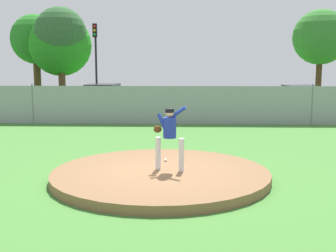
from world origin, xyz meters
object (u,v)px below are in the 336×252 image
(traffic_light_near, at_px, (96,51))
(parked_car_silver, at_px, (103,99))
(traffic_cone_orange, at_px, (140,111))
(pitcher_youth, at_px, (169,132))
(parked_car_charcoal, at_px, (242,101))
(parked_car_slate, at_px, (300,100))
(baseball, at_px, (165,160))

(traffic_light_near, bearing_deg, parked_car_silver, -72.50)
(traffic_cone_orange, distance_m, traffic_light_near, 7.05)
(pitcher_youth, relative_size, parked_car_charcoal, 0.37)
(traffic_cone_orange, bearing_deg, parked_car_slate, 6.27)
(baseball, distance_m, traffic_cone_orange, 12.59)
(baseball, bearing_deg, pitcher_youth, -82.32)
(baseball, xyz_separation_m, parked_car_silver, (-4.28, 13.83, 0.58))
(parked_car_silver, xyz_separation_m, traffic_light_near, (-1.14, 3.60, 2.96))
(parked_car_slate, bearing_deg, baseball, -118.65)
(pitcher_youth, xyz_separation_m, baseball, (-0.13, 0.95, -0.91))
(pitcher_youth, bearing_deg, baseball, 97.68)
(parked_car_silver, distance_m, traffic_light_near, 4.80)
(pitcher_youth, xyz_separation_m, traffic_cone_orange, (-2.03, 13.40, -0.90))
(parked_car_slate, distance_m, parked_car_silver, 11.64)
(traffic_cone_orange, bearing_deg, pitcher_youth, -81.38)
(baseball, bearing_deg, parked_car_charcoal, 73.53)
(parked_car_slate, bearing_deg, pitcher_youth, -116.62)
(baseball, bearing_deg, traffic_light_near, 107.25)
(pitcher_youth, relative_size, parked_car_slate, 0.35)
(parked_car_charcoal, relative_size, traffic_cone_orange, 7.94)
(parked_car_slate, xyz_separation_m, traffic_cone_orange, (-9.26, -1.02, -0.55))
(parked_car_silver, relative_size, traffic_cone_orange, 8.60)
(pitcher_youth, height_order, parked_car_charcoal, pitcher_youth)
(parked_car_charcoal, relative_size, parked_car_silver, 0.92)
(parked_car_charcoal, distance_m, traffic_light_near, 10.63)
(baseball, relative_size, parked_car_charcoal, 0.02)
(traffic_light_near, bearing_deg, pitcher_youth, -73.22)
(pitcher_youth, distance_m, parked_car_charcoal, 15.10)
(baseball, xyz_separation_m, parked_car_slate, (7.35, 13.46, 0.56))
(traffic_light_near, bearing_deg, baseball, -72.75)
(baseball, xyz_separation_m, traffic_cone_orange, (-1.90, 12.44, 0.01))
(parked_car_silver, bearing_deg, pitcher_youth, -73.40)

